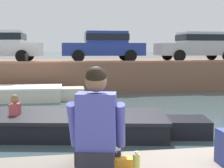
{
  "coord_description": "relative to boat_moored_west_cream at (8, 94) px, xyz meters",
  "views": [
    {
      "loc": [
        -1.53,
        -3.24,
        2.08
      ],
      "look_at": [
        -0.42,
        3.88,
        1.26
      ],
      "focal_mm": 50.0,
      "sensor_mm": 36.0,
      "label": 1
    }
  ],
  "objects": [
    {
      "name": "mooring_bollard_mid",
      "position": [
        0.59,
        1.7,
        1.38
      ],
      "size": [
        0.15,
        0.15,
        0.45
      ],
      "color": "#2D2B28",
      "rests_on": "far_quay_wall"
    },
    {
      "name": "ground_plane",
      "position": [
        3.78,
        -4.1,
        -0.28
      ],
      "size": [
        400.0,
        400.0,
        0.0
      ],
      "primitive_type": "plane",
      "color": "#3D5156"
    },
    {
      "name": "person_seated_left",
      "position": [
        2.54,
        -10.06,
        1.05
      ],
      "size": [
        0.58,
        0.59,
        0.97
      ],
      "color": "#282833",
      "rests_on": "near_quay"
    },
    {
      "name": "boat_moored_west_cream",
      "position": [
        0.0,
        0.0,
        0.0
      ],
      "size": [
        5.7,
        1.79,
        0.56
      ],
      "color": "silver",
      "rests_on": "ground"
    },
    {
      "name": "far_wall_coping",
      "position": [
        3.78,
        1.57,
        1.19
      ],
      "size": [
        60.0,
        0.24,
        0.08
      ],
      "primitive_type": "cube",
      "color": "#9F6C52",
      "rests_on": "far_quay_wall"
    },
    {
      "name": "car_right_inner_silver",
      "position": [
        9.5,
        3.28,
        1.99
      ],
      "size": [
        4.45,
        2.04,
        1.54
      ],
      "color": "#B7BABC",
      "rests_on": "far_quay_wall"
    },
    {
      "name": "snack_bag",
      "position": [
        2.78,
        -10.11,
        0.73
      ],
      "size": [
        0.18,
        0.12,
        0.1
      ],
      "primitive_type": "cube",
      "color": "orange",
      "rests_on": "near_quay"
    },
    {
      "name": "far_quay_wall",
      "position": [
        3.78,
        4.45,
        0.43
      ],
      "size": [
        60.0,
        6.0,
        1.43
      ],
      "primitive_type": "cube",
      "color": "brown",
      "rests_on": "ground"
    },
    {
      "name": "motorboat_passing",
      "position": [
        2.32,
        -5.43,
        -0.03
      ],
      "size": [
        6.38,
        2.63,
        0.98
      ],
      "color": "black",
      "rests_on": "ground"
    },
    {
      "name": "bottle_drink",
      "position": [
        2.88,
        -10.25,
        0.78
      ],
      "size": [
        0.06,
        0.06,
        0.2
      ],
      "color": "#CCC64C",
      "rests_on": "near_quay"
    },
    {
      "name": "car_centre_blue",
      "position": [
        4.33,
        3.27,
        1.99
      ],
      "size": [
        4.21,
        1.9,
        1.54
      ],
      "color": "#233893",
      "rests_on": "far_quay_wall"
    }
  ]
}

